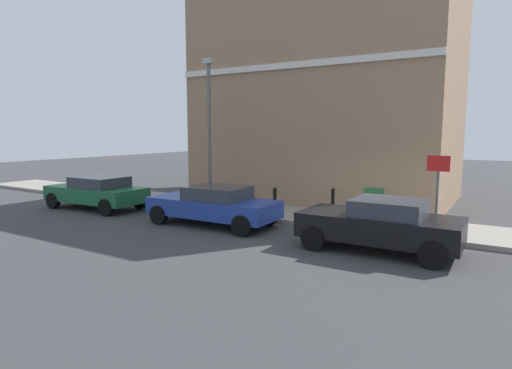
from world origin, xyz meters
name	(u,v)px	position (x,y,z in m)	size (l,w,h in m)	color
ground	(346,237)	(0.00, 0.00, 0.00)	(80.00, 80.00, 0.00)	#38383A
sidewalk	(220,206)	(1.89, 6.00, 0.07)	(2.63, 30.00, 0.15)	gray
corner_building	(329,98)	(6.89, 3.37, 4.61)	(7.48, 10.74, 9.23)	#937256
car_black	(381,224)	(-0.92, -1.21, 0.72)	(1.93, 4.02, 1.37)	black
car_blue	(214,205)	(-0.73, 4.29, 0.69)	(1.93, 4.42, 1.31)	navy
car_green	(97,192)	(-0.79, 10.10, 0.70)	(2.00, 4.25, 1.31)	#195933
utility_cabinet	(373,207)	(1.59, -0.31, 0.68)	(0.46, 0.61, 1.15)	#1E4C28
bollard_near_cabinet	(333,202)	(1.69, 1.10, 0.70)	(0.14, 0.14, 1.04)	black
bollard_far_kerb	(275,201)	(0.82, 2.86, 0.70)	(0.14, 0.14, 1.04)	black
street_sign	(438,183)	(0.94, -2.26, 1.66)	(0.08, 0.60, 2.30)	#59595B
lamppost	(209,126)	(1.52, 6.19, 3.30)	(0.20, 0.44, 5.72)	#59595B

